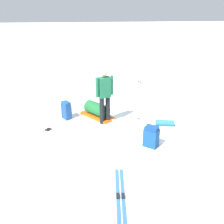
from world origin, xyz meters
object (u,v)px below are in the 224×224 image
object	(u,v)px
skier_standing	(105,94)
ski_pair_near	(120,197)
gear_sled	(97,111)
backpack_large_dark	(66,110)
ski_pair_far	(48,130)
sleeping_mat_rolled	(165,123)
thermos_bottle	(113,124)
backpack_bright	(151,137)
ski_poles_planted_near	(138,99)

from	to	relation	value
skier_standing	ski_pair_near	xyz separation A→B (m)	(-3.31, -0.07, -0.94)
ski_pair_near	gear_sled	distance (m)	3.75
ski_pair_near	gear_sled	world-z (taller)	gear_sled
backpack_large_dark	ski_pair_far	bearing A→B (deg)	148.37
sleeping_mat_rolled	thermos_bottle	bearing A→B (deg)	90.20
gear_sled	backpack_large_dark	bearing A→B (deg)	90.05
backpack_large_dark	backpack_bright	xyz separation A→B (m)	(-1.92, -2.28, -0.00)
ski_pair_near	ski_poles_planted_near	xyz separation A→B (m)	(3.45, -0.99, 0.69)
backpack_large_dark	ski_poles_planted_near	distance (m)	2.31
sleeping_mat_rolled	thermos_bottle	size ratio (longest dim) A/B	2.12
backpack_bright	backpack_large_dark	bearing A→B (deg)	49.92
backpack_large_dark	ski_poles_planted_near	xyz separation A→B (m)	(-0.28, -2.25, 0.43)
ski_pair_near	thermos_bottle	bearing A→B (deg)	-3.11
ski_poles_planted_near	thermos_bottle	size ratio (longest dim) A/B	4.87
backpack_large_dark	thermos_bottle	bearing A→B (deg)	-119.39
ski_pair_far	backpack_large_dark	distance (m)	0.97
backpack_bright	ski_poles_planted_near	xyz separation A→B (m)	(1.64, 0.03, 0.43)
backpack_large_dark	gear_sled	xyz separation A→B (m)	(0.00, -0.97, -0.05)
ski_pair_far	gear_sled	size ratio (longest dim) A/B	1.48
ski_pair_near	backpack_large_dark	bearing A→B (deg)	18.69
ski_pair_near	backpack_large_dark	distance (m)	3.95
ski_poles_planted_near	thermos_bottle	world-z (taller)	ski_poles_planted_near
gear_sled	thermos_bottle	distance (m)	0.92
skier_standing	ski_poles_planted_near	xyz separation A→B (m)	(0.14, -1.05, -0.25)
backpack_large_dark	thermos_bottle	size ratio (longest dim) A/B	2.20
backpack_large_dark	ski_pair_near	bearing A→B (deg)	-161.31
thermos_bottle	ski_pair_far	bearing A→B (deg)	89.77
ski_pair_far	backpack_bright	world-z (taller)	backpack_bright
skier_standing	thermos_bottle	bearing A→B (deg)	-149.18
backpack_large_dark	thermos_bottle	xyz separation A→B (m)	(-0.80, -1.42, -0.15)
backpack_bright	gear_sled	size ratio (longest dim) A/B	0.49
ski_pair_near	thermos_bottle	xyz separation A→B (m)	(2.93, -0.16, 0.12)
gear_sled	thermos_bottle	bearing A→B (deg)	-150.65
ski_pair_near	sleeping_mat_rolled	xyz separation A→B (m)	(2.94, -1.71, 0.08)
ski_poles_planted_near	sleeping_mat_rolled	world-z (taller)	ski_poles_planted_near
skier_standing	sleeping_mat_rolled	world-z (taller)	skier_standing
thermos_bottle	backpack_bright	bearing A→B (deg)	-142.43
skier_standing	sleeping_mat_rolled	distance (m)	2.01
ski_pair_far	gear_sled	xyz separation A→B (m)	(0.79, -1.46, 0.21)
backpack_bright	sleeping_mat_rolled	bearing A→B (deg)	-31.63
skier_standing	sleeping_mat_rolled	xyz separation A→B (m)	(-0.37, -1.78, -0.86)
backpack_bright	thermos_bottle	xyz separation A→B (m)	(1.12, 0.86, -0.14)
ski_pair_near	ski_pair_far	xyz separation A→B (m)	(2.94, 1.75, -0.00)
ski_pair_near	ski_poles_planted_near	world-z (taller)	ski_poles_planted_near
skier_standing	backpack_bright	world-z (taller)	skier_standing
gear_sled	ski_poles_planted_near	bearing A→B (deg)	-102.45
skier_standing	ski_poles_planted_near	world-z (taller)	skier_standing
skier_standing	gear_sled	xyz separation A→B (m)	(0.42, 0.23, -0.73)
backpack_large_dark	backpack_bright	world-z (taller)	backpack_large_dark
ski_poles_planted_near	sleeping_mat_rolled	size ratio (longest dim) A/B	2.30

